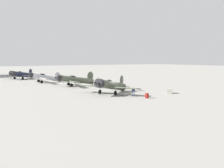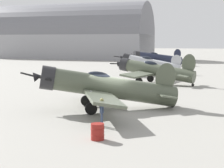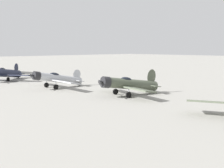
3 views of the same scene
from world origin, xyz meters
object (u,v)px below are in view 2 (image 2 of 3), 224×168
airplane_outer_stand (156,58)px  ground_crew_mechanic (102,109)px  airplane_foreground (105,87)px  fuel_drum (98,132)px  airplane_far_line (149,63)px  airplane_mid_apron (153,70)px

airplane_outer_stand → ground_crew_mechanic: bearing=64.0°
airplane_outer_stand → ground_crew_mechanic: airplane_outer_stand is taller
airplane_foreground → fuel_drum: 8.06m
airplane_far_line → ground_crew_mechanic: (34.21, 4.15, -0.53)m
airplane_mid_apron → airplane_outer_stand: 29.35m
ground_crew_mechanic → fuel_drum: size_ratio=2.00×
airplane_mid_apron → airplane_far_line: airplane_mid_apron is taller
airplane_outer_stand → fuel_drum: airplane_outer_stand is taller
airplane_outer_stand → fuel_drum: 53.38m
airplane_foreground → fuel_drum: (7.68, 2.13, -1.20)m
airplane_far_line → fuel_drum: bearing=99.8°
airplane_mid_apron → airplane_outer_stand: size_ratio=0.95×
airplane_mid_apron → ground_crew_mechanic: size_ratio=6.84×
airplane_outer_stand → airplane_far_line: bearing=63.9°
fuel_drum → airplane_mid_apron: bearing=-175.8°
airplane_foreground → airplane_mid_apron: 16.34m
airplane_outer_stand → ground_crew_mechanic: 50.59m
airplane_foreground → airplane_mid_apron: size_ratio=1.05×
airplane_foreground → fuel_drum: bearing=78.9°
fuel_drum → ground_crew_mechanic: bearing=-165.8°
airplane_far_line → fuel_drum: 37.26m
ground_crew_mechanic → airplane_far_line: bearing=80.1°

